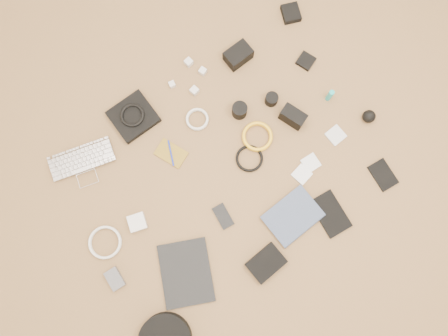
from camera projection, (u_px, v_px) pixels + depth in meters
room_shell at (224, 53)px, 0.75m from camera, size 4.04×4.04×2.58m
laptop at (85, 168)px, 1.97m from camera, size 0.33×0.27×0.02m
headphone_pouch at (133, 117)px, 2.01m from camera, size 0.20×0.19×0.03m
headphones at (132, 115)px, 1.98m from camera, size 0.11×0.11×0.01m
charger_a at (172, 84)px, 2.04m from camera, size 0.03×0.03×0.03m
charger_b at (189, 62)px, 2.05m from camera, size 0.04×0.04×0.03m
charger_c at (203, 71)px, 2.05m from camera, size 0.04×0.04×0.03m
charger_d at (194, 91)px, 2.03m from camera, size 0.04×0.04×0.03m
dslr_camera at (238, 55)px, 2.04m from camera, size 0.13×0.09×0.07m
lens_pouch at (291, 13)px, 2.10m from camera, size 0.11×0.12×0.03m
notebook_olive at (171, 153)px, 1.99m from camera, size 0.14×0.16×0.01m
pen_blue at (171, 153)px, 1.98m from camera, size 0.05×0.12×0.01m
cable_white_a at (197, 120)px, 2.02m from camera, size 0.13×0.13×0.01m
lens_a at (240, 110)px, 1.99m from camera, size 0.08×0.08×0.07m
lens_b at (271, 99)px, 2.01m from camera, size 0.06×0.06×0.05m
card_reader at (306, 61)px, 2.06m from camera, size 0.09×0.09×0.02m
power_brick at (137, 222)px, 1.92m from camera, size 0.09×0.09×0.03m
cable_white_b at (105, 242)px, 1.92m from camera, size 0.15×0.15×0.01m
cable_black at (249, 159)px, 1.98m from camera, size 0.15×0.15×0.01m
cable_yellow at (257, 137)px, 2.00m from camera, size 0.18×0.18×0.02m
flash at (293, 117)px, 1.98m from camera, size 0.10×0.13×0.08m
lens_cleaner at (330, 95)px, 2.00m from camera, size 0.03×0.03×0.08m
battery_charger at (115, 279)px, 1.88m from camera, size 0.06×0.09×0.03m
tablet at (186, 273)px, 1.89m from camera, size 0.31×0.34×0.01m
phone at (223, 216)px, 1.94m from camera, size 0.07×0.11×0.01m
filter_case_left at (302, 174)px, 1.97m from camera, size 0.09×0.09×0.01m
filter_case_mid at (311, 163)px, 1.98m from camera, size 0.07×0.07×0.01m
filter_case_right at (336, 135)px, 2.00m from camera, size 0.08×0.08×0.01m
air_blower at (369, 116)px, 1.99m from camera, size 0.06×0.06×0.06m
drive_case at (266, 263)px, 1.89m from camera, size 0.16×0.12×0.04m
paperback at (305, 232)px, 1.92m from camera, size 0.25×0.19×0.02m
notebook_black_a at (330, 214)px, 1.94m from camera, size 0.13×0.20×0.01m
notebook_black_b at (383, 175)px, 1.97m from camera, size 0.10×0.14×0.01m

